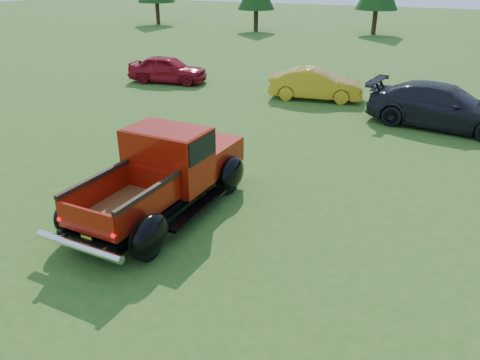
# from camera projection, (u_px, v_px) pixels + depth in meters

# --- Properties ---
(ground) EXTENTS (120.00, 120.00, 0.00)m
(ground) POSITION_uv_depth(u_px,v_px,m) (251.00, 228.00, 9.33)
(ground) COLOR #2A5518
(ground) RESTS_ON ground
(pickup_truck) EXTENTS (2.40, 4.82, 1.76)m
(pickup_truck) POSITION_uv_depth(u_px,v_px,m) (169.00, 170.00, 9.90)
(pickup_truck) COLOR black
(pickup_truck) RESTS_ON ground
(show_car_red) EXTENTS (3.68, 1.99, 1.19)m
(show_car_red) POSITION_uv_depth(u_px,v_px,m) (168.00, 69.00, 20.88)
(show_car_red) COLOR maroon
(show_car_red) RESTS_ON ground
(show_car_yellow) EXTENTS (3.76, 1.80, 1.19)m
(show_car_yellow) POSITION_uv_depth(u_px,v_px,m) (316.00, 84.00, 18.20)
(show_car_yellow) COLOR gold
(show_car_yellow) RESTS_ON ground
(show_car_grey) EXTENTS (4.94, 2.58, 1.37)m
(show_car_grey) POSITION_uv_depth(u_px,v_px,m) (442.00, 106.00, 14.98)
(show_car_grey) COLOR black
(show_car_grey) RESTS_ON ground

